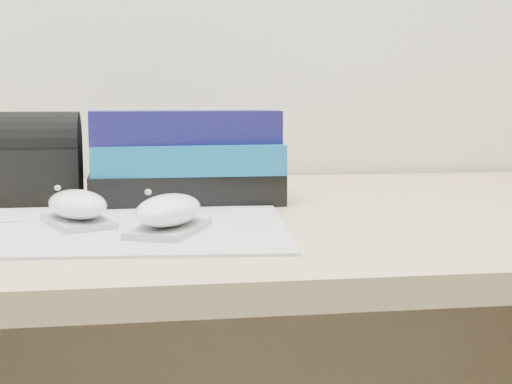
{
  "coord_description": "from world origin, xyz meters",
  "views": [
    {
      "loc": [
        -0.22,
        0.61,
        0.88
      ],
      "look_at": [
        -0.09,
        1.44,
        0.77
      ],
      "focal_mm": 50.0,
      "sensor_mm": 36.0,
      "label": 1
    }
  ],
  "objects": [
    {
      "name": "mouse_front",
      "position": [
        -0.2,
        1.4,
        0.75
      ],
      "size": [
        0.1,
        0.13,
        0.05
      ],
      "color": "#ACACAF",
      "rests_on": "mousepad"
    },
    {
      "name": "desk",
      "position": [
        0.0,
        1.64,
        0.5
      ],
      "size": [
        1.6,
        0.8,
        0.73
      ],
      "color": "tan",
      "rests_on": "ground"
    },
    {
      "name": "mouse_rear",
      "position": [
        -0.3,
        1.46,
        0.75
      ],
      "size": [
        0.1,
        0.13,
        0.05
      ],
      "color": "#AEAEB1",
      "rests_on": "mousepad"
    },
    {
      "name": "book_stack",
      "position": [
        -0.17,
        1.68,
        0.8
      ],
      "size": [
        0.28,
        0.23,
        0.14
      ],
      "color": "black",
      "rests_on": "desk"
    },
    {
      "name": "mousepad",
      "position": [
        -0.26,
        1.44,
        0.73
      ],
      "size": [
        0.42,
        0.34,
        0.0
      ],
      "primitive_type": "cube",
      "rotation": [
        0.0,
        0.0,
        -0.08
      ],
      "color": "#95979D",
      "rests_on": "desk"
    },
    {
      "name": "pouch",
      "position": [
        -0.38,
        1.67,
        0.79
      ],
      "size": [
        0.14,
        0.1,
        0.13
      ],
      "color": "black",
      "rests_on": "desk"
    }
  ]
}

